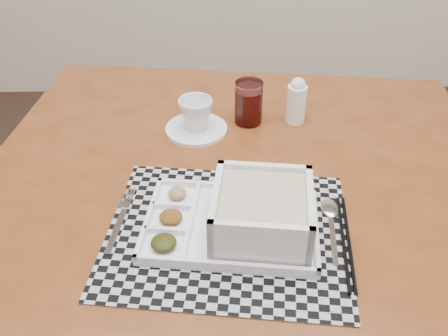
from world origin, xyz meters
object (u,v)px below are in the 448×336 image
at_px(dining_table, 232,220).
at_px(creamer_bottle, 296,101).
at_px(serving_tray, 252,217).
at_px(juice_glass, 249,104).
at_px(cup, 196,114).

distance_m(dining_table, creamer_bottle, 0.35).
relative_size(dining_table, serving_tray, 3.58).
bearing_deg(creamer_bottle, juice_glass, -179.38).
bearing_deg(juice_glass, creamer_bottle, 0.62).
relative_size(serving_tray, cup, 4.21).
height_order(juice_glass, creamer_bottle, creamer_bottle).
height_order(serving_tray, creamer_bottle, creamer_bottle).
xyz_separation_m(cup, juice_glass, (0.13, 0.04, 0.00)).
distance_m(juice_glass, creamer_bottle, 0.12).
bearing_deg(serving_tray, cup, 106.86).
height_order(dining_table, creamer_bottle, creamer_bottle).
relative_size(cup, creamer_bottle, 0.69).
xyz_separation_m(dining_table, creamer_bottle, (0.17, 0.27, 0.14)).
bearing_deg(creamer_bottle, dining_table, -121.80).
distance_m(serving_tray, creamer_bottle, 0.42).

